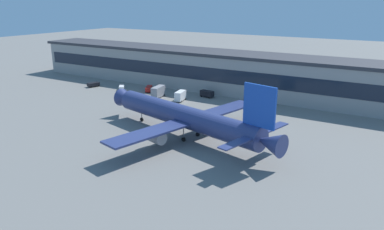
{
  "coord_description": "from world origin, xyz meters",
  "views": [
    {
      "loc": [
        58.69,
        -73.47,
        35.11
      ],
      "look_at": [
        8.54,
        9.18,
        5.0
      ],
      "focal_mm": 34.49,
      "sensor_mm": 36.0,
      "label": 1
    }
  ],
  "objects_px": {
    "pushback_tractor": "(94,84)",
    "follow_me_car": "(122,88)",
    "stair_truck": "(180,95)",
    "crew_van": "(207,94)",
    "belt_loader": "(149,88)",
    "catering_truck": "(158,91)",
    "airliner": "(187,117)"
  },
  "relations": [
    {
      "from": "airliner",
      "to": "catering_truck",
      "type": "relative_size",
      "value": 7.74
    },
    {
      "from": "stair_truck",
      "to": "crew_van",
      "type": "height_order",
      "value": "stair_truck"
    },
    {
      "from": "airliner",
      "to": "pushback_tractor",
      "type": "xyz_separation_m",
      "value": [
        -66.01,
        30.9,
        -4.57
      ]
    },
    {
      "from": "stair_truck",
      "to": "pushback_tractor",
      "type": "bearing_deg",
      "value": 179.93
    },
    {
      "from": "stair_truck",
      "to": "belt_loader",
      "type": "distance_m",
      "value": 19.8
    },
    {
      "from": "follow_me_car",
      "to": "airliner",
      "type": "bearing_deg",
      "value": -31.91
    },
    {
      "from": "belt_loader",
      "to": "crew_van",
      "type": "relative_size",
      "value": 1.2
    },
    {
      "from": "stair_truck",
      "to": "follow_me_car",
      "type": "bearing_deg",
      "value": 177.91
    },
    {
      "from": "pushback_tractor",
      "to": "crew_van",
      "type": "xyz_separation_m",
      "value": [
        49.94,
        9.4,
        0.41
      ]
    },
    {
      "from": "airliner",
      "to": "crew_van",
      "type": "height_order",
      "value": "airliner"
    },
    {
      "from": "stair_truck",
      "to": "pushback_tractor",
      "type": "distance_m",
      "value": 44.05
    },
    {
      "from": "stair_truck",
      "to": "follow_me_car",
      "type": "xyz_separation_m",
      "value": [
        -29.28,
        1.07,
        -0.89
      ]
    },
    {
      "from": "pushback_tractor",
      "to": "catering_truck",
      "type": "bearing_deg",
      "value": -0.08
    },
    {
      "from": "stair_truck",
      "to": "crew_van",
      "type": "relative_size",
      "value": 1.17
    },
    {
      "from": "pushback_tractor",
      "to": "catering_truck",
      "type": "xyz_separation_m",
      "value": [
        34.09,
        -0.05,
        1.24
      ]
    },
    {
      "from": "stair_truck",
      "to": "belt_loader",
      "type": "xyz_separation_m",
      "value": [
        -18.93,
        5.73,
        -0.83
      ]
    },
    {
      "from": "pushback_tractor",
      "to": "catering_truck",
      "type": "height_order",
      "value": "catering_truck"
    },
    {
      "from": "airliner",
      "to": "stair_truck",
      "type": "relative_size",
      "value": 9.18
    },
    {
      "from": "crew_van",
      "to": "belt_loader",
      "type": "bearing_deg",
      "value": -171.47
    },
    {
      "from": "crew_van",
      "to": "pushback_tractor",
      "type": "bearing_deg",
      "value": -169.34
    },
    {
      "from": "airliner",
      "to": "follow_me_car",
      "type": "bearing_deg",
      "value": 148.09
    },
    {
      "from": "pushback_tractor",
      "to": "crew_van",
      "type": "height_order",
      "value": "crew_van"
    },
    {
      "from": "belt_loader",
      "to": "catering_truck",
      "type": "distance_m",
      "value": 10.71
    },
    {
      "from": "stair_truck",
      "to": "crew_van",
      "type": "bearing_deg",
      "value": 58.05
    },
    {
      "from": "stair_truck",
      "to": "crew_van",
      "type": "xyz_separation_m",
      "value": [
        5.9,
        9.46,
        -0.52
      ]
    },
    {
      "from": "airliner",
      "to": "catering_truck",
      "type": "distance_m",
      "value": 44.51
    },
    {
      "from": "follow_me_car",
      "to": "catering_truck",
      "type": "relative_size",
      "value": 0.61
    },
    {
      "from": "follow_me_car",
      "to": "catering_truck",
      "type": "height_order",
      "value": "catering_truck"
    },
    {
      "from": "pushback_tractor",
      "to": "follow_me_car",
      "type": "distance_m",
      "value": 14.8
    },
    {
      "from": "follow_me_car",
      "to": "crew_van",
      "type": "height_order",
      "value": "crew_van"
    },
    {
      "from": "crew_van",
      "to": "stair_truck",
      "type": "bearing_deg",
      "value": -121.95
    },
    {
      "from": "airliner",
      "to": "pushback_tractor",
      "type": "height_order",
      "value": "airliner"
    }
  ]
}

